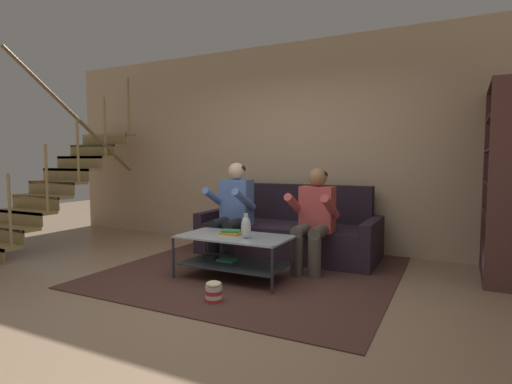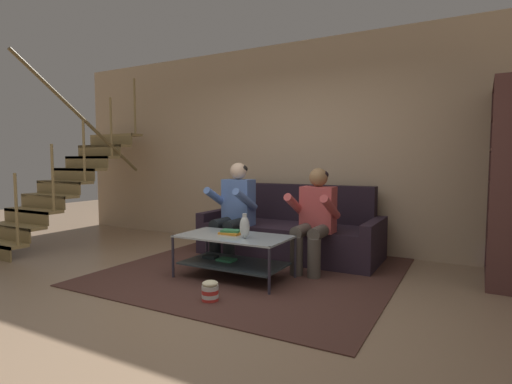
{
  "view_description": "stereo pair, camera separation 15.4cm",
  "coord_description": "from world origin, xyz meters",
  "px_view_note": "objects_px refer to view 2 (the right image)",
  "views": [
    {
      "loc": [
        2.02,
        -2.94,
        1.23
      ],
      "look_at": [
        0.06,
        0.97,
        0.89
      ],
      "focal_mm": 28.0,
      "sensor_mm": 36.0,
      "label": 1
    },
    {
      "loc": [
        2.15,
        -2.87,
        1.23
      ],
      "look_at": [
        0.06,
        0.97,
        0.89
      ],
      "focal_mm": 28.0,
      "sensor_mm": 36.0,
      "label": 2
    }
  ],
  "objects_px": {
    "couch": "(291,233)",
    "person_seated_right": "(315,215)",
    "person_seated_left": "(234,208)",
    "coffee_table": "(233,250)",
    "book_stack": "(231,232)",
    "bookshelf": "(512,203)",
    "vase": "(245,227)",
    "popcorn_tub": "(210,291)"
  },
  "relations": [
    {
      "from": "couch",
      "to": "book_stack",
      "type": "height_order",
      "value": "couch"
    },
    {
      "from": "person_seated_right",
      "to": "vase",
      "type": "height_order",
      "value": "person_seated_right"
    },
    {
      "from": "coffee_table",
      "to": "bookshelf",
      "type": "distance_m",
      "value": 2.89
    },
    {
      "from": "person_seated_left",
      "to": "vase",
      "type": "relative_size",
      "value": 4.83
    },
    {
      "from": "couch",
      "to": "book_stack",
      "type": "distance_m",
      "value": 1.21
    },
    {
      "from": "person_seated_left",
      "to": "vase",
      "type": "distance_m",
      "value": 0.96
    },
    {
      "from": "person_seated_left",
      "to": "book_stack",
      "type": "relative_size",
      "value": 5.35
    },
    {
      "from": "person_seated_right",
      "to": "book_stack",
      "type": "bearing_deg",
      "value": -138.62
    },
    {
      "from": "popcorn_tub",
      "to": "couch",
      "type": "bearing_deg",
      "value": 92.15
    },
    {
      "from": "bookshelf",
      "to": "popcorn_tub",
      "type": "distance_m",
      "value": 3.15
    },
    {
      "from": "couch",
      "to": "person_seated_right",
      "type": "height_order",
      "value": "person_seated_right"
    },
    {
      "from": "couch",
      "to": "person_seated_right",
      "type": "xyz_separation_m",
      "value": [
        0.53,
        -0.55,
        0.34
      ]
    },
    {
      "from": "person_seated_left",
      "to": "coffee_table",
      "type": "bearing_deg",
      "value": -58.98
    },
    {
      "from": "couch",
      "to": "popcorn_tub",
      "type": "distance_m",
      "value": 1.94
    },
    {
      "from": "coffee_table",
      "to": "book_stack",
      "type": "relative_size",
      "value": 5.13
    },
    {
      "from": "person_seated_right",
      "to": "coffee_table",
      "type": "bearing_deg",
      "value": -134.01
    },
    {
      "from": "person_seated_right",
      "to": "coffee_table",
      "type": "height_order",
      "value": "person_seated_right"
    },
    {
      "from": "bookshelf",
      "to": "popcorn_tub",
      "type": "bearing_deg",
      "value": -140.1
    },
    {
      "from": "couch",
      "to": "person_seated_right",
      "type": "relative_size",
      "value": 1.98
    },
    {
      "from": "person_seated_left",
      "to": "coffee_table",
      "type": "xyz_separation_m",
      "value": [
        0.41,
        -0.68,
        -0.35
      ]
    },
    {
      "from": "person_seated_left",
      "to": "book_stack",
      "type": "height_order",
      "value": "person_seated_left"
    },
    {
      "from": "vase",
      "to": "popcorn_tub",
      "type": "bearing_deg",
      "value": -88.74
    },
    {
      "from": "popcorn_tub",
      "to": "bookshelf",
      "type": "bearing_deg",
      "value": 39.9
    },
    {
      "from": "person_seated_right",
      "to": "bookshelf",
      "type": "xyz_separation_m",
      "value": [
        1.9,
        0.6,
        0.18
      ]
    },
    {
      "from": "book_stack",
      "to": "bookshelf",
      "type": "xyz_separation_m",
      "value": [
        2.61,
        1.22,
        0.33
      ]
    },
    {
      "from": "vase",
      "to": "popcorn_tub",
      "type": "height_order",
      "value": "vase"
    },
    {
      "from": "bookshelf",
      "to": "book_stack",
      "type": "bearing_deg",
      "value": -154.88
    },
    {
      "from": "coffee_table",
      "to": "book_stack",
      "type": "bearing_deg",
      "value": 142.21
    },
    {
      "from": "couch",
      "to": "person_seated_left",
      "type": "xyz_separation_m",
      "value": [
        -0.53,
        -0.55,
        0.36
      ]
    },
    {
      "from": "couch",
      "to": "vase",
      "type": "relative_size",
      "value": 9.13
    },
    {
      "from": "couch",
      "to": "coffee_table",
      "type": "height_order",
      "value": "couch"
    },
    {
      "from": "vase",
      "to": "person_seated_left",
      "type": "bearing_deg",
      "value": 128.15
    },
    {
      "from": "book_stack",
      "to": "person_seated_right",
      "type": "bearing_deg",
      "value": 41.38
    },
    {
      "from": "coffee_table",
      "to": "bookshelf",
      "type": "bearing_deg",
      "value": 26.49
    },
    {
      "from": "couch",
      "to": "person_seated_left",
      "type": "relative_size",
      "value": 1.89
    },
    {
      "from": "couch",
      "to": "person_seated_left",
      "type": "bearing_deg",
      "value": -133.96
    },
    {
      "from": "person_seated_left",
      "to": "popcorn_tub",
      "type": "relative_size",
      "value": 6.47
    },
    {
      "from": "book_stack",
      "to": "bookshelf",
      "type": "height_order",
      "value": "bookshelf"
    },
    {
      "from": "couch",
      "to": "popcorn_tub",
      "type": "xyz_separation_m",
      "value": [
        0.07,
        -1.93,
        -0.2
      ]
    },
    {
      "from": "person_seated_right",
      "to": "book_stack",
      "type": "relative_size",
      "value": 5.1
    },
    {
      "from": "vase",
      "to": "bookshelf",
      "type": "relative_size",
      "value": 0.12
    },
    {
      "from": "vase",
      "to": "couch",
      "type": "bearing_deg",
      "value": 92.59
    }
  ]
}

